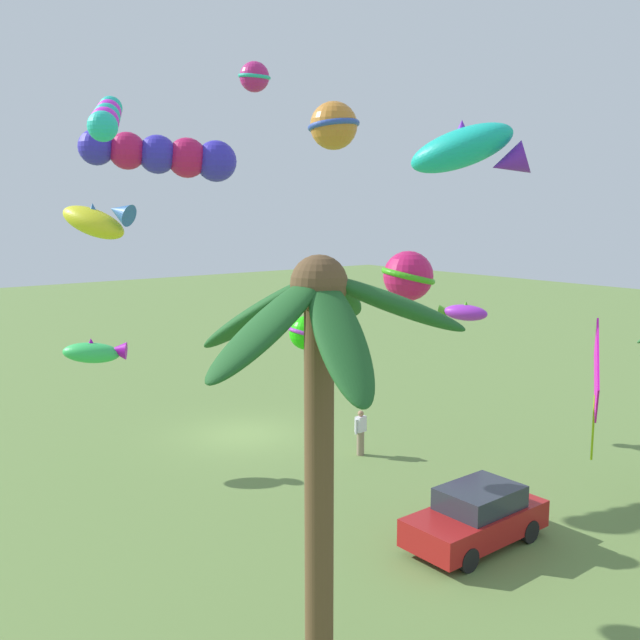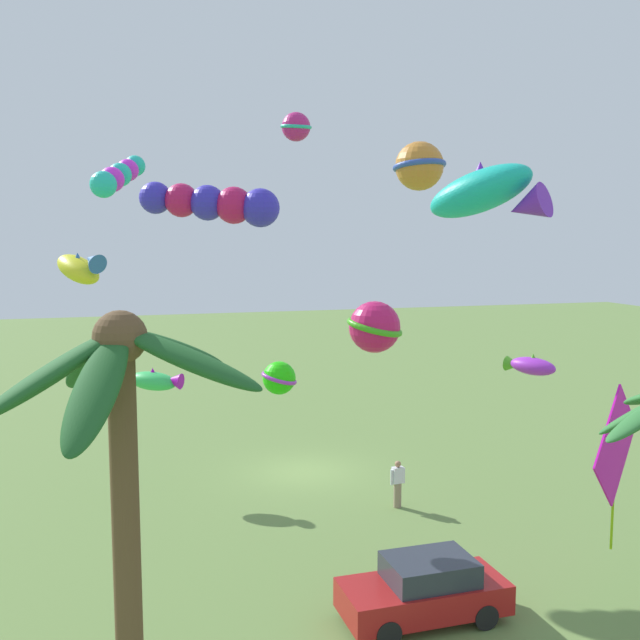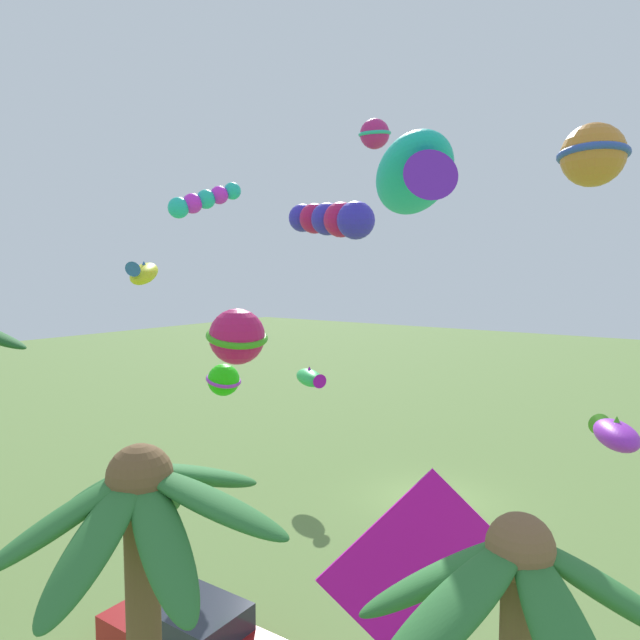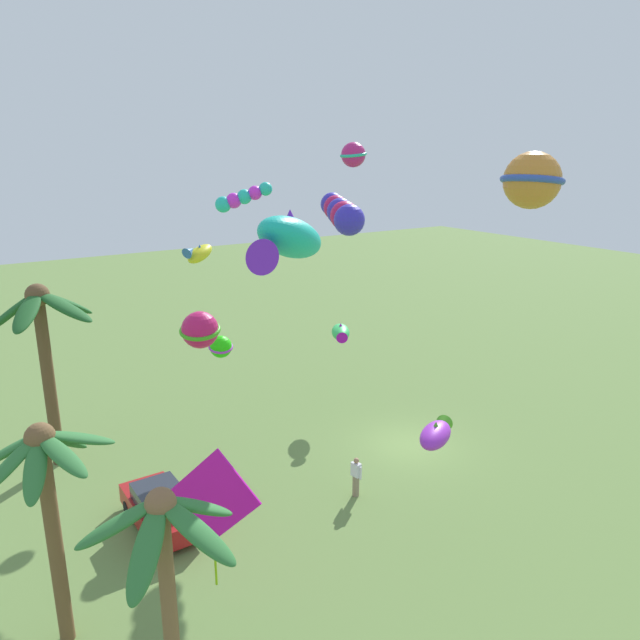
{
  "view_description": "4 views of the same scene",
  "coord_description": "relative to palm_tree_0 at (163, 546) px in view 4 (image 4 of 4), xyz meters",
  "views": [
    {
      "loc": [
        13.84,
        22.45,
        8.46
      ],
      "look_at": [
        0.63,
        5.53,
        5.14
      ],
      "focal_mm": 40.3,
      "sensor_mm": 36.0,
      "label": 1
    },
    {
      "loc": [
        7.02,
        26.25,
        8.99
      ],
      "look_at": [
        0.86,
        5.04,
        6.47
      ],
      "focal_mm": 40.82,
      "sensor_mm": 36.0,
      "label": 2
    },
    {
      "loc": [
        -8.72,
        19.07,
        8.27
      ],
      "look_at": [
        1.06,
        5.45,
        6.85
      ],
      "focal_mm": 32.92,
      "sensor_mm": 36.0,
      "label": 3
    },
    {
      "loc": [
        -18.16,
        16.51,
        12.67
      ],
      "look_at": [
        0.67,
        4.32,
        6.35
      ],
      "focal_mm": 33.36,
      "sensor_mm": 36.0,
      "label": 4
    }
  ],
  "objects": [
    {
      "name": "ground_plane",
      "position": [
        7.06,
        -13.37,
        -4.47
      ],
      "size": [
        120.0,
        120.0,
        0.0
      ],
      "primitive_type": "plane",
      "color": "olive"
    },
    {
      "name": "palm_tree_0",
      "position": [
        0.0,
        0.0,
        0.0
      ],
      "size": [
        3.51,
        3.72,
        5.87
      ],
      "color": "brown",
      "rests_on": "ground"
    },
    {
      "name": "palm_tree_1",
      "position": [
        3.65,
        1.72,
        0.35
      ],
      "size": [
        3.36,
        3.37,
        6.36
      ],
      "color": "brown",
      "rests_on": "ground"
    },
    {
      "name": "palm_tree_2",
      "position": [
        13.92,
        0.13,
        1.44
      ],
      "size": [
        4.88,
        4.57,
        7.76
      ],
      "color": "brown",
      "rests_on": "ground"
    },
    {
      "name": "parked_car_0",
      "position": [
        7.18,
        -2.03,
        -3.72
      ],
      "size": [
        3.93,
        1.79,
        1.51
      ],
      "color": "#A51919",
      "rests_on": "ground"
    },
    {
      "name": "spectator_0",
      "position": [
        5.04,
        -8.94,
        -3.66
      ],
      "size": [
        0.55,
        0.28,
        1.59
      ],
      "color": "gray",
      "rests_on": "ground"
    },
    {
      "name": "kite_ball_0",
      "position": [
        9.81,
        -5.7,
        0.79
      ],
      "size": [
        1.2,
        1.21,
        0.89
      ],
      "color": "#21DF0D"
    },
    {
      "name": "kite_fish_1",
      "position": [
        14.8,
        -6.94,
        3.74
      ],
      "size": [
        1.59,
        1.98,
        1.1
      ],
      "color": "yellow"
    },
    {
      "name": "kite_diamond_2",
      "position": [
        2.09,
        -1.98,
        -0.69
      ],
      "size": [
        2.54,
        1.71,
        4.21
      ],
      "color": "#D710B5"
    },
    {
      "name": "kite_ball_3",
      "position": [
        7.72,
        -4.08,
        2.28
      ],
      "size": [
        1.95,
        1.95,
        1.3
      ],
      "color": "#C31757"
    },
    {
      "name": "kite_ball_4",
      "position": [
        8.03,
        -10.76,
        8.13
      ],
      "size": [
        1.13,
        1.14,
        0.94
      ],
      "color": "#BB206E"
    },
    {
      "name": "kite_tube_5",
      "position": [
        13.76,
        -8.72,
        6.24
      ],
      "size": [
        1.58,
        2.37,
        1.35
      ],
      "color": "#21C9B2"
    },
    {
      "name": "kite_ball_6",
      "position": [
        2.2,
        -13.96,
        7.31
      ],
      "size": [
        2.76,
        2.76,
        1.92
      ],
      "color": "#C87A2A"
    },
    {
      "name": "kite_fish_7",
      "position": [
        3.93,
        -5.46,
        5.74
      ],
      "size": [
        3.22,
        3.74,
        2.08
      ],
      "color": "#17B8A4"
    },
    {
      "name": "kite_fish_8",
      "position": [
        12.59,
        -13.44,
        -0.61
      ],
      "size": [
        2.14,
        1.74,
        0.88
      ],
      "color": "#32C958"
    },
    {
      "name": "kite_fish_9",
      "position": [
        0.46,
        -8.45,
        0.19
      ],
      "size": [
        1.52,
        1.91,
        0.76
      ],
      "color": "purple"
    },
    {
      "name": "kite_tube_10",
      "position": [
        10.58,
        -12.01,
        5.66
      ],
      "size": [
        4.56,
        2.61,
        1.56
      ],
      "color": "#3229BC"
    }
  ]
}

